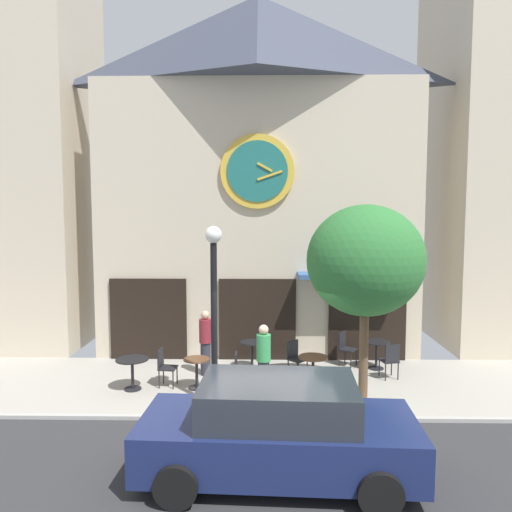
{
  "coord_description": "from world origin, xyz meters",
  "views": [
    {
      "loc": [
        -0.14,
        -9.44,
        4.16
      ],
      "look_at": [
        -0.35,
        2.07,
        3.13
      ],
      "focal_mm": 34.25,
      "sensor_mm": 36.0,
      "label": 1
    }
  ],
  "objects_px": {
    "cafe_table_near_door": "(197,369)",
    "cafe_chair_right_end": "(165,364)",
    "cafe_table_leftmost": "(252,350)",
    "pedestrian_maroon": "(205,342)",
    "cafe_table_rightmost": "(313,365)",
    "cafe_table_center": "(132,367)",
    "cafe_chair_by_entrance": "(232,369)",
    "pedestrian_green": "(264,360)",
    "cafe_chair_corner": "(345,346)",
    "street_lamp": "(214,316)",
    "cafe_chair_mid_row": "(295,356)",
    "cafe_chair_facing_wall": "(390,358)",
    "cafe_table_center_left": "(376,349)",
    "parked_car_navy": "(278,430)",
    "street_tree": "(365,261)"
  },
  "relations": [
    {
      "from": "cafe_table_rightmost",
      "to": "cafe_chair_mid_row",
      "type": "relative_size",
      "value": 0.8
    },
    {
      "from": "cafe_table_center",
      "to": "cafe_table_leftmost",
      "type": "distance_m",
      "value": 3.22
    },
    {
      "from": "cafe_table_center_left",
      "to": "cafe_table_rightmost",
      "type": "bearing_deg",
      "value": -144.25
    },
    {
      "from": "cafe_chair_corner",
      "to": "cafe_chair_right_end",
      "type": "xyz_separation_m",
      "value": [
        -4.59,
        -1.71,
        0.0
      ]
    },
    {
      "from": "cafe_chair_right_end",
      "to": "cafe_chair_facing_wall",
      "type": "bearing_deg",
      "value": 6.11
    },
    {
      "from": "cafe_table_near_door",
      "to": "cafe_chair_right_end",
      "type": "relative_size",
      "value": 0.8
    },
    {
      "from": "cafe_table_center",
      "to": "cafe_table_leftmost",
      "type": "relative_size",
      "value": 1.06
    },
    {
      "from": "cafe_table_near_door",
      "to": "pedestrian_green",
      "type": "distance_m",
      "value": 1.72
    },
    {
      "from": "cafe_table_near_door",
      "to": "parked_car_navy",
      "type": "height_order",
      "value": "parked_car_navy"
    },
    {
      "from": "cafe_chair_corner",
      "to": "cafe_chair_facing_wall",
      "type": "bearing_deg",
      "value": -49.86
    },
    {
      "from": "cafe_table_center",
      "to": "pedestrian_maroon",
      "type": "bearing_deg",
      "value": 34.04
    },
    {
      "from": "cafe_table_center_left",
      "to": "cafe_chair_by_entrance",
      "type": "distance_m",
      "value": 4.09
    },
    {
      "from": "cafe_table_center",
      "to": "cafe_table_center_left",
      "type": "xyz_separation_m",
      "value": [
        6.08,
        1.64,
        -0.01
      ]
    },
    {
      "from": "cafe_table_center",
      "to": "cafe_chair_by_entrance",
      "type": "distance_m",
      "value": 2.34
    },
    {
      "from": "cafe_table_center",
      "to": "cafe_chair_mid_row",
      "type": "xyz_separation_m",
      "value": [
        3.89,
        1.03,
        -0.02
      ]
    },
    {
      "from": "cafe_table_near_door",
      "to": "cafe_chair_facing_wall",
      "type": "relative_size",
      "value": 0.8
    },
    {
      "from": "cafe_table_near_door",
      "to": "cafe_chair_by_entrance",
      "type": "bearing_deg",
      "value": -9.0
    },
    {
      "from": "cafe_table_center",
      "to": "cafe_chair_right_end",
      "type": "bearing_deg",
      "value": 19.08
    },
    {
      "from": "cafe_table_leftmost",
      "to": "cafe_table_rightmost",
      "type": "relative_size",
      "value": 1.0
    },
    {
      "from": "cafe_table_center",
      "to": "cafe_chair_facing_wall",
      "type": "height_order",
      "value": "cafe_chair_facing_wall"
    },
    {
      "from": "street_tree",
      "to": "cafe_chair_corner",
      "type": "xyz_separation_m",
      "value": [
        0.03,
        2.58,
        -2.59
      ]
    },
    {
      "from": "street_lamp",
      "to": "cafe_chair_corner",
      "type": "distance_m",
      "value": 4.58
    },
    {
      "from": "cafe_chair_facing_wall",
      "to": "cafe_table_rightmost",
      "type": "bearing_deg",
      "value": -165.76
    },
    {
      "from": "cafe_chair_mid_row",
      "to": "cafe_chair_corner",
      "type": "relative_size",
      "value": 1.0
    },
    {
      "from": "cafe_table_rightmost",
      "to": "cafe_chair_mid_row",
      "type": "bearing_deg",
      "value": 118.97
    },
    {
      "from": "cafe_chair_corner",
      "to": "parked_car_navy",
      "type": "distance_m",
      "value": 6.04
    },
    {
      "from": "cafe_table_center",
      "to": "cafe_chair_facing_wall",
      "type": "distance_m",
      "value": 6.3
    },
    {
      "from": "street_lamp",
      "to": "cafe_table_rightmost",
      "type": "relative_size",
      "value": 5.4
    },
    {
      "from": "street_lamp",
      "to": "cafe_table_center",
      "type": "relative_size",
      "value": 5.07
    },
    {
      "from": "cafe_chair_corner",
      "to": "street_tree",
      "type": "bearing_deg",
      "value": -90.64
    },
    {
      "from": "cafe_table_center",
      "to": "pedestrian_maroon",
      "type": "xyz_separation_m",
      "value": [
        1.59,
        1.08,
        0.32
      ]
    },
    {
      "from": "pedestrian_green",
      "to": "cafe_chair_facing_wall",
      "type": "bearing_deg",
      "value": 22.14
    },
    {
      "from": "cafe_table_near_door",
      "to": "pedestrian_green",
      "type": "xyz_separation_m",
      "value": [
        1.59,
        -0.56,
        0.39
      ]
    },
    {
      "from": "cafe_table_center_left",
      "to": "cafe_chair_corner",
      "type": "distance_m",
      "value": 0.84
    },
    {
      "from": "cafe_chair_right_end",
      "to": "parked_car_navy",
      "type": "relative_size",
      "value": 0.21
    },
    {
      "from": "cafe_table_near_door",
      "to": "cafe_table_rightmost",
      "type": "height_order",
      "value": "same"
    },
    {
      "from": "cafe_table_leftmost",
      "to": "pedestrian_maroon",
      "type": "bearing_deg",
      "value": -154.6
    },
    {
      "from": "cafe_chair_facing_wall",
      "to": "parked_car_navy",
      "type": "bearing_deg",
      "value": -122.54
    },
    {
      "from": "cafe_table_leftmost",
      "to": "pedestrian_green",
      "type": "height_order",
      "value": "pedestrian_green"
    },
    {
      "from": "cafe_chair_by_entrance",
      "to": "pedestrian_green",
      "type": "height_order",
      "value": "pedestrian_green"
    },
    {
      "from": "cafe_table_near_door",
      "to": "pedestrian_green",
      "type": "bearing_deg",
      "value": -19.32
    },
    {
      "from": "street_lamp",
      "to": "cafe_chair_facing_wall",
      "type": "xyz_separation_m",
      "value": [
        4.22,
        1.74,
        -1.44
      ]
    },
    {
      "from": "street_lamp",
      "to": "cafe_chair_by_entrance",
      "type": "xyz_separation_m",
      "value": [
        0.32,
        0.88,
        -1.44
      ]
    },
    {
      "from": "street_lamp",
      "to": "cafe_table_center_left",
      "type": "height_order",
      "value": "street_lamp"
    },
    {
      "from": "cafe_chair_corner",
      "to": "cafe_chair_by_entrance",
      "type": "distance_m",
      "value": 3.56
    },
    {
      "from": "cafe_chair_facing_wall",
      "to": "cafe_table_center_left",
      "type": "bearing_deg",
      "value": 101.6
    },
    {
      "from": "cafe_chair_mid_row",
      "to": "pedestrian_maroon",
      "type": "bearing_deg",
      "value": 178.81
    },
    {
      "from": "pedestrian_maroon",
      "to": "cafe_table_leftmost",
      "type": "bearing_deg",
      "value": 25.4
    },
    {
      "from": "cafe_chair_mid_row",
      "to": "cafe_chair_by_entrance",
      "type": "xyz_separation_m",
      "value": [
        -1.54,
        -1.05,
        0.0
      ]
    },
    {
      "from": "parked_car_navy",
      "to": "cafe_table_center",
      "type": "bearing_deg",
      "value": 131.61
    }
  ]
}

